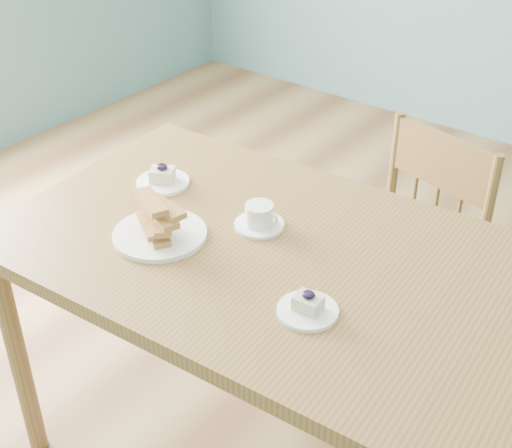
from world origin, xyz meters
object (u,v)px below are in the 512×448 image
object	(u,v)px
cheesecake_plate_far	(163,179)
coffee_cup	(260,218)
biscotti_plate	(159,225)
dining_table	(287,280)
dining_chair	(401,267)
cheesecake_plate_near	(308,308)

from	to	relation	value
cheesecake_plate_far	coffee_cup	distance (m)	0.37
biscotti_plate	coffee_cup	bearing A→B (deg)	48.08
dining_table	dining_chair	distance (m)	0.64
cheesecake_plate_far	biscotti_plate	xyz separation A→B (m)	(0.19, -0.21, 0.02)
dining_table	biscotti_plate	bearing A→B (deg)	-160.12
dining_table	coffee_cup	distance (m)	0.18
coffee_cup	dining_table	bearing A→B (deg)	-26.06
dining_chair	biscotti_plate	world-z (taller)	biscotti_plate
cheesecake_plate_far	coffee_cup	xyz separation A→B (m)	(0.37, -0.01, 0.01)
cheesecake_plate_near	cheesecake_plate_far	size ratio (longest dim) A/B	0.90
cheesecake_plate_far	coffee_cup	bearing A→B (deg)	-1.17
cheesecake_plate_near	biscotti_plate	xyz separation A→B (m)	(-0.48, 0.02, 0.02)
dining_chair	coffee_cup	xyz separation A→B (m)	(-0.19, -0.52, 0.38)
cheesecake_plate_near	biscotti_plate	size ratio (longest dim) A/B	0.57
dining_chair	biscotti_plate	bearing A→B (deg)	-103.97
dining_table	biscotti_plate	world-z (taller)	biscotti_plate
cheesecake_plate_near	coffee_cup	xyz separation A→B (m)	(-0.30, 0.22, 0.01)
cheesecake_plate_far	coffee_cup	world-z (taller)	coffee_cup
cheesecake_plate_near	cheesecake_plate_far	bearing A→B (deg)	161.51
cheesecake_plate_near	coffee_cup	distance (m)	0.37
dining_table	cheesecake_plate_far	xyz separation A→B (m)	(-0.50, 0.07, 0.10)
cheesecake_plate_near	biscotti_plate	world-z (taller)	biscotti_plate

